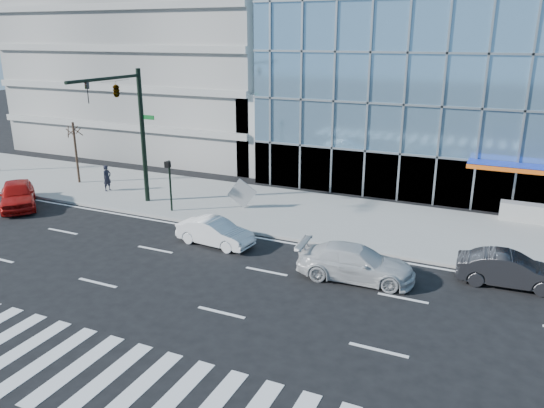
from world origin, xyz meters
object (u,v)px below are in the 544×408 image
(pedestrian, at_px, (107,178))
(white_sedan, at_px, (215,232))
(red_sedan, at_px, (17,194))
(dark_sedan, at_px, (510,270))
(white_suv, at_px, (356,263))
(tilted_panel, at_px, (242,193))
(ped_signal_post, at_px, (169,178))
(street_tree_near, at_px, (74,131))
(traffic_signal, at_px, (124,106))

(pedestrian, bearing_deg, white_sedan, -107.28)
(red_sedan, bearing_deg, dark_sedan, -46.50)
(white_suv, xyz_separation_m, tilted_panel, (-8.71, 6.18, 0.33))
(ped_signal_post, distance_m, red_sedan, 9.61)
(street_tree_near, bearing_deg, red_sedan, -85.37)
(traffic_signal, xyz_separation_m, white_sedan, (7.33, -2.77, -5.51))
(traffic_signal, bearing_deg, tilted_panel, 23.03)
(white_sedan, distance_m, tilted_panel, 5.51)
(ped_signal_post, height_order, pedestrian, ped_signal_post)
(traffic_signal, xyz_separation_m, pedestrian, (-3.76, 2.16, -5.16))
(pedestrian, bearing_deg, traffic_signal, -113.18)
(traffic_signal, bearing_deg, street_tree_near, 157.29)
(ped_signal_post, relative_size, white_sedan, 0.75)
(dark_sedan, bearing_deg, red_sedan, 88.12)
(tilted_panel, bearing_deg, dark_sedan, -28.67)
(ped_signal_post, bearing_deg, white_suv, -18.01)
(tilted_panel, bearing_deg, white_sedan, -89.40)
(street_tree_near, bearing_deg, dark_sedan, -9.21)
(white_sedan, height_order, red_sedan, red_sedan)
(ped_signal_post, height_order, street_tree_near, street_tree_near)
(red_sedan, relative_size, tilted_panel, 3.66)
(white_suv, bearing_deg, white_sedan, 78.70)
(ped_signal_post, distance_m, street_tree_near, 9.97)
(red_sedan, distance_m, tilted_panel, 13.60)
(traffic_signal, height_order, white_suv, traffic_signal)
(dark_sedan, distance_m, tilted_panel, 15.28)
(white_sedan, bearing_deg, tilted_panel, 19.13)
(ped_signal_post, distance_m, white_sedan, 5.95)
(white_sedan, relative_size, dark_sedan, 0.94)
(pedestrian, xyz_separation_m, tilted_panel, (9.80, 0.41, 0.05))
(ped_signal_post, bearing_deg, tilted_panel, 31.76)
(street_tree_near, bearing_deg, ped_signal_post, -15.06)
(ped_signal_post, xyz_separation_m, street_tree_near, (-9.50, 2.56, 1.64))
(white_suv, bearing_deg, traffic_signal, 71.42)
(ped_signal_post, xyz_separation_m, tilted_panel, (3.54, 2.19, -1.08))
(traffic_signal, distance_m, red_sedan, 8.84)
(pedestrian, bearing_deg, dark_sedan, -91.97)
(traffic_signal, relative_size, pedestrian, 4.67)
(dark_sedan, xyz_separation_m, red_sedan, (-27.31, -0.98, 0.11))
(street_tree_near, distance_m, white_sedan, 15.74)
(street_tree_near, bearing_deg, tilted_panel, -1.59)
(pedestrian, bearing_deg, ped_signal_post, -99.23)
(traffic_signal, xyz_separation_m, ped_signal_post, (2.50, 0.37, -4.02))
(street_tree_near, relative_size, tilted_panel, 3.25)
(tilted_panel, bearing_deg, ped_signal_post, -161.21)
(ped_signal_post, relative_size, street_tree_near, 0.71)
(dark_sedan, bearing_deg, traffic_signal, 81.74)
(traffic_signal, xyz_separation_m, dark_sedan, (20.75, -1.57, -5.47))
(street_tree_near, relative_size, dark_sedan, 1.00)
(red_sedan, bearing_deg, traffic_signal, -27.31)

